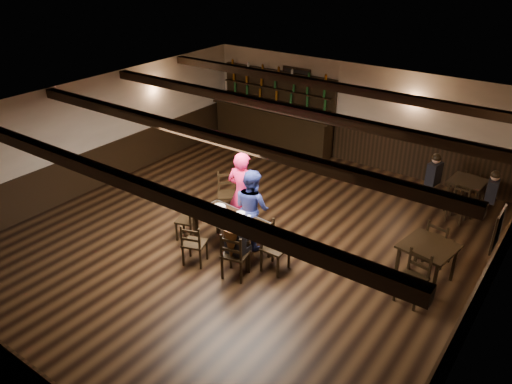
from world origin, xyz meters
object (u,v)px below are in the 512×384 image
Objects in this scene: chair_near_right at (233,253)px; cake at (219,208)px; bar_counter at (274,122)px; dining_table at (231,222)px; man_blue at (252,208)px; chair_near_left at (193,242)px; woman_pink at (242,194)px.

cake is at bearing 140.92° from chair_near_right.
cake is 0.08× the size of bar_counter.
cake is (-0.39, 0.11, 0.13)m from dining_table.
man_blue is 0.65m from cake.
chair_near_left is (-0.30, -0.79, -0.15)m from dining_table.
man_blue is at bearing 71.14° from chair_near_left.
bar_counter is at bearing -44.77° from man_blue.
man_blue reaches higher than chair_near_left.
woman_pink is 0.61m from cake.
bar_counter is (-2.10, 5.08, -0.07)m from cake.
chair_near_left is 0.22× the size of bar_counter.
chair_near_left is 6.37m from bar_counter.
chair_near_right is 0.24× the size of bar_counter.
woman_pink is at bearing 76.38° from cake.
chair_near_right is (0.88, 0.11, 0.04)m from chair_near_left.
dining_table is 1.66× the size of chair_near_right.
chair_near_left is at bearing 87.24° from man_blue.
chair_near_right is 1.63m from woman_pink.
bar_counter is (-2.48, 5.19, 0.06)m from dining_table.
man_blue is at bearing 36.26° from cake.
dining_table is at bearing 130.52° from chair_near_right.
cake is (-0.52, -0.38, -0.01)m from man_blue.
man_blue is at bearing 147.38° from woman_pink.
bar_counter is at bearing -68.65° from woman_pink.
woman_pink is at bearing -11.42° from man_blue.
dining_table is at bearing -64.42° from bar_counter.
woman_pink is 5.03m from bar_counter.
dining_table is at bearing 104.49° from woman_pink.
chair_near_left is 1.38m from man_blue.
chair_near_right reaches higher than chair_near_left.
dining_table is 4.88× the size of cake.
chair_near_left reaches higher than dining_table.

